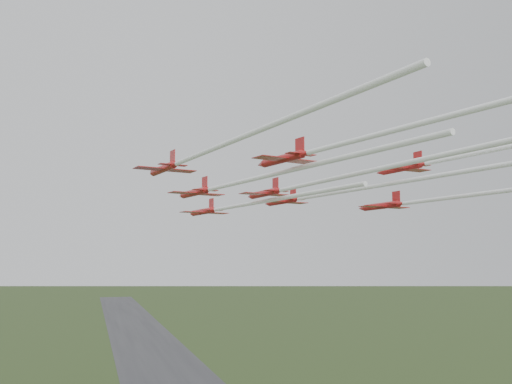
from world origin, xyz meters
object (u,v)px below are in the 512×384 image
object	(u,v)px
jet_row2_right	(333,193)
jet_row3_mid	(317,182)
jet_lead	(232,207)
jet_row4_left	(372,136)
jet_row2_left	(236,183)
jet_row3_left	(202,153)
jet_row4_right	(479,153)
jet_row3_right	(427,200)

from	to	relation	value
jet_row2_right	jet_row3_mid	world-z (taller)	jet_row2_right
jet_lead	jet_row4_left	distance (m)	49.37
jet_row2_left	jet_row3_mid	bearing A→B (deg)	-56.21
jet_row3_left	jet_row3_mid	size ratio (longest dim) A/B	0.90
jet_row3_left	jet_row4_right	world-z (taller)	jet_row4_right
jet_lead	jet_row3_left	world-z (taller)	jet_row3_left
jet_row3_left	jet_row4_left	distance (m)	20.20
jet_row3_left	jet_row4_right	xyz separation A→B (m)	(33.13, -5.77, 0.73)
jet_row3_mid	jet_row2_right	bearing A→B (deg)	47.33
jet_row3_right	jet_row2_right	bearing A→B (deg)	139.94
jet_row3_left	jet_row3_right	world-z (taller)	jet_row3_left
jet_row3_right	jet_row4_left	world-z (taller)	jet_row4_left
jet_row2_left	jet_row3_left	distance (m)	16.99
jet_lead	jet_row3_mid	world-z (taller)	jet_row3_mid
jet_row2_left	jet_lead	bearing A→B (deg)	63.41
jet_row2_right	jet_row4_right	bearing A→B (deg)	-87.39
jet_row3_left	jet_row4_left	bearing A→B (deg)	-58.29
jet_row3_left	jet_row2_right	bearing A→B (deg)	26.22
jet_row2_right	jet_row4_left	distance (m)	36.83
jet_lead	jet_row4_left	world-z (taller)	jet_row4_left
jet_row3_mid	jet_row4_right	distance (m)	20.63
jet_row2_left	jet_row3_left	xyz separation A→B (m)	(-7.87, -15.00, 1.21)
jet_row2_left	jet_row3_mid	size ratio (longest dim) A/B	0.98
jet_lead	jet_row4_left	xyz separation A→B (m)	(2.18, -49.25, 2.65)
jet_row2_right	jet_row3_right	world-z (taller)	jet_row2_right
jet_row4_right	jet_row3_mid	bearing A→B (deg)	129.60
jet_lead	jet_row4_right	world-z (taller)	jet_row4_right
jet_row4_left	jet_lead	bearing A→B (deg)	76.40
jet_row3_left	jet_row3_right	distance (m)	40.81
jet_row4_left	jet_row4_right	size ratio (longest dim) A/B	1.08
jet_row4_left	jet_row4_right	world-z (taller)	jet_row4_right
jet_row2_left	jet_row3_right	xyz separation A→B (m)	(30.42, -1.22, -1.79)
jet_lead	jet_row4_right	xyz separation A→B (m)	(21.14, -40.64, 3.53)
jet_row2_left	jet_row4_right	xyz separation A→B (m)	(25.26, -20.78, 1.95)
jet_row3_mid	jet_row3_left	bearing A→B (deg)	-169.28
jet_row2_right	jet_row4_left	world-z (taller)	jet_row4_left
jet_row2_left	jet_row3_right	bearing A→B (deg)	-17.16
jet_lead	jet_row4_right	size ratio (longest dim) A/B	1.02
jet_row3_left	jet_row4_right	size ratio (longest dim) A/B	0.99
jet_row2_right	jet_row3_mid	size ratio (longest dim) A/B	1.03
jet_lead	jet_row2_right	bearing A→B (deg)	-60.32
jet_row3_left	jet_row3_mid	distance (m)	18.51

